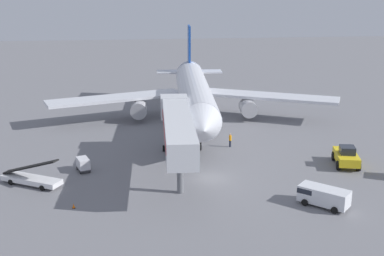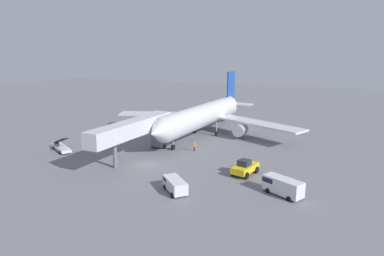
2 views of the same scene
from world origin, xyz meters
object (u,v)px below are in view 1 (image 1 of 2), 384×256
object	(u,v)px
jet_bridge	(177,126)
safety_cone_alpha	(74,206)
belt_loader_truck	(31,178)
baggage_cart_rear_left	(83,164)
airplane_at_gate	(194,93)
ground_crew_worker_foreground	(230,140)
pushback_tug	(346,156)
service_van_mid_center	(322,195)

from	to	relation	value
jet_bridge	safety_cone_alpha	size ratio (longest dim) A/B	45.14
belt_loader_truck	baggage_cart_rear_left	size ratio (longest dim) A/B	2.93
airplane_at_gate	baggage_cart_rear_left	size ratio (longest dim) A/B	19.49
airplane_at_gate	ground_crew_worker_foreground	world-z (taller)	airplane_at_gate
belt_loader_truck	safety_cone_alpha	xyz separation A→B (m)	(5.09, -6.58, -0.54)
jet_bridge	baggage_cart_rear_left	xyz separation A→B (m)	(-10.86, 1.57, -4.59)
airplane_at_gate	baggage_cart_rear_left	xyz separation A→B (m)	(-15.63, -19.68, -3.80)
airplane_at_gate	pushback_tug	size ratio (longest dim) A/B	8.33
pushback_tug	service_van_mid_center	distance (m)	12.65
belt_loader_truck	pushback_tug	bearing A→B (deg)	2.10
jet_bridge	belt_loader_truck	size ratio (longest dim) A/B	3.08
pushback_tug	belt_loader_truck	size ratio (longest dim) A/B	0.80
belt_loader_truck	service_van_mid_center	xyz separation A→B (m)	(29.25, -9.12, 0.31)
ground_crew_worker_foreground	baggage_cart_rear_left	bearing A→B (deg)	-160.66
ground_crew_worker_foreground	safety_cone_alpha	bearing A→B (deg)	-138.62
belt_loader_truck	service_van_mid_center	distance (m)	30.64
jet_bridge	safety_cone_alpha	bearing A→B (deg)	-142.31
jet_bridge	safety_cone_alpha	distance (m)	14.84
baggage_cart_rear_left	safety_cone_alpha	world-z (taller)	baggage_cart_rear_left
service_van_mid_center	safety_cone_alpha	bearing A→B (deg)	174.02
airplane_at_gate	baggage_cart_rear_left	bearing A→B (deg)	-128.46
airplane_at_gate	service_van_mid_center	xyz separation A→B (m)	(8.38, -32.28, -3.57)
baggage_cart_rear_left	belt_loader_truck	bearing A→B (deg)	-146.33
service_van_mid_center	ground_crew_worker_foreground	world-z (taller)	service_van_mid_center
jet_bridge	baggage_cart_rear_left	size ratio (longest dim) A/B	9.01
jet_bridge	ground_crew_worker_foreground	world-z (taller)	jet_bridge
pushback_tug	ground_crew_worker_foreground	distance (m)	15.15
service_van_mid_center	baggage_cart_rear_left	bearing A→B (deg)	152.32
jet_bridge	service_van_mid_center	bearing A→B (deg)	-39.98
service_van_mid_center	jet_bridge	bearing A→B (deg)	140.02
belt_loader_truck	ground_crew_worker_foreground	bearing A→B (deg)	22.77
service_van_mid_center	ground_crew_worker_foreground	distance (m)	19.89
service_van_mid_center	ground_crew_worker_foreground	xyz separation A→B (m)	(-5.24, 19.19, -0.10)
jet_bridge	pushback_tug	bearing A→B (deg)	-1.64
ground_crew_worker_foreground	safety_cone_alpha	distance (m)	25.21
pushback_tug	safety_cone_alpha	bearing A→B (deg)	-165.79
airplane_at_gate	safety_cone_alpha	bearing A→B (deg)	-117.93
pushback_tug	ground_crew_worker_foreground	bearing A→B (deg)	144.76
belt_loader_truck	safety_cone_alpha	world-z (taller)	belt_loader_truck
belt_loader_truck	baggage_cart_rear_left	world-z (taller)	belt_loader_truck
jet_bridge	baggage_cart_rear_left	bearing A→B (deg)	171.77
safety_cone_alpha	ground_crew_worker_foreground	bearing A→B (deg)	41.38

